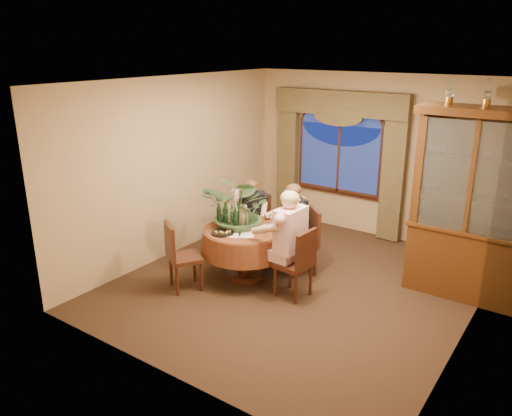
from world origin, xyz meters
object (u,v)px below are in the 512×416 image
Objects in this scene: dining_table at (245,253)px; chair_back at (256,227)px; person_pink at (290,244)px; wine_bottle_4 at (226,213)px; wine_bottle_0 at (238,212)px; oil_lamp_left at (450,91)px; chair_right at (293,263)px; person_back at (251,218)px; oil_lamp_center at (488,93)px; wine_bottle_1 at (235,218)px; wine_bottle_2 at (219,214)px; chair_front_left at (185,256)px; centerpiece_plant at (241,182)px; chair_back_right at (301,242)px; china_cabinet at (471,206)px; olive_bowl at (244,230)px; wine_bottle_5 at (228,212)px; stoneware_vase at (243,215)px; wine_bottle_3 at (235,214)px; person_scarf at (294,227)px.

chair_back is at bearing 113.67° from dining_table.
person_pink is 1.15m from wine_bottle_4.
oil_lamp_left is at bearing 24.06° from wine_bottle_0.
chair_right is 0.76× the size of person_back.
oil_lamp_center is 3.79m from chair_back.
chair_right is 1.00× the size of chair_back.
dining_table is 0.55m from wine_bottle_1.
wine_bottle_2 is at bearing 95.17° from chair_right.
chair_front_left is 1.45m from person_pink.
dining_table is 3.81× the size of wine_bottle_2.
centerpiece_plant reaches higher than person_back.
wine_bottle_4 reaches higher than chair_front_left.
wine_bottle_2 reaches higher than chair_back_right.
person_back is (-3.08, -0.56, -0.63)m from china_cabinet.
chair_back and chair_front_left have the same top height.
olive_bowl is at bearing -153.10° from oil_lamp_center.
wine_bottle_4 reaches higher than chair_back_right.
china_cabinet is 1.73× the size of person_pink.
wine_bottle_2 is 0.10m from wine_bottle_4.
stoneware_vase is at bearing 17.22° from wine_bottle_5.
centerpiece_plant reaches higher than dining_table.
olive_bowl is at bearing -44.87° from centerpiece_plant.
oil_lamp_center is 0.29× the size of centerpiece_plant.
chair_back_right is at bearing 35.16° from wine_bottle_3.
wine_bottle_1 is at bearing 94.19° from chair_right.
oil_lamp_left is 0.35× the size of chair_right.
china_cabinet is at bearing 25.13° from dining_table.
chair_back is 3.35× the size of stoneware_vase.
chair_back_right is at bearing -162.92° from oil_lamp_center.
wine_bottle_1 is (-0.69, -0.68, 0.44)m from chair_back_right.
dining_table is at bearing 90.00° from person_pink.
olive_bowl is at bearing -0.01° from wine_bottle_2.
wine_bottle_2 is (-0.01, -0.78, 0.28)m from person_back.
person_back is at bearing 114.68° from stoneware_vase.
person_pink is (1.12, -0.81, 0.25)m from chair_back.
wine_bottle_4 is at bearing 65.60° from chair_back.
person_scarf is 4.03× the size of wine_bottle_5.
olive_bowl is at bearing 95.82° from person_pink.
chair_right is (-1.84, -1.34, -2.20)m from oil_lamp_center.
wine_bottle_5 is (-2.60, -1.20, -1.77)m from oil_lamp_left.
wine_bottle_4 is (-2.61, -1.26, -1.77)m from oil_lamp_left.
chair_back is at bearing 60.06° from chair_right.
oil_lamp_center is 0.35× the size of chair_right.
person_back is at bearing 118.99° from olive_bowl.
person_pink is (-1.91, -1.31, -0.53)m from china_cabinet.
person_back reaches higher than chair_back_right.
wine_bottle_1 is at bearing -16.58° from wine_bottle_4.
china_cabinet is at bearing 22.47° from wine_bottle_4.
centerpiece_plant is at bearing 98.77° from chair_front_left.
chair_back_right is 2.91× the size of wine_bottle_2.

